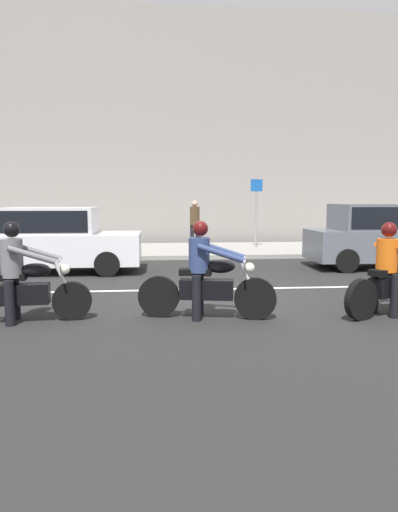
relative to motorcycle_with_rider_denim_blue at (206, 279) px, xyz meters
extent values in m
plane|color=#262626|center=(0.44, 1.49, -0.65)|extent=(80.00, 80.00, 0.00)
cube|color=#99968E|center=(0.44, 9.49, -0.58)|extent=(40.00, 4.40, 0.14)
cube|color=gray|center=(0.44, 12.89, 4.20)|extent=(40.00, 1.40, 9.69)
cube|color=silver|center=(0.42, 2.39, -0.64)|extent=(18.00, 0.14, 0.01)
cylinder|color=black|center=(0.78, -0.16, -0.31)|extent=(0.69, 0.25, 0.68)
cylinder|color=black|center=(-0.76, 0.15, -0.31)|extent=(0.69, 0.25, 0.68)
cylinder|color=silver|center=(0.67, -0.13, 0.01)|extent=(0.33, 0.12, 0.71)
cube|color=black|center=(0.01, 0.00, -0.17)|extent=(0.91, 0.44, 0.32)
ellipsoid|color=black|center=(0.23, -0.05, 0.21)|extent=(0.52, 0.33, 0.22)
cube|color=black|center=(-0.17, 0.03, 0.11)|extent=(0.56, 0.34, 0.10)
cylinder|color=silver|center=(0.61, -0.12, 0.33)|extent=(0.17, 0.69, 0.04)
sphere|color=silver|center=(0.69, -0.14, 0.19)|extent=(0.17, 0.17, 0.17)
cylinder|color=silver|center=(-0.25, 0.21, -0.29)|extent=(0.70, 0.20, 0.07)
cylinder|color=black|center=(-0.17, -0.17, -0.28)|extent=(0.18, 0.18, 0.74)
cylinder|color=black|center=(-0.09, 0.22, -0.28)|extent=(0.18, 0.18, 0.74)
cylinder|color=navy|center=(-0.11, 0.02, 0.39)|extent=(0.40, 0.40, 0.56)
cylinder|color=navy|center=(0.21, -0.27, 0.44)|extent=(0.76, 0.23, 0.31)
cylinder|color=navy|center=(0.29, 0.17, 0.44)|extent=(0.76, 0.23, 0.31)
sphere|color=tan|center=(-0.09, 0.02, 0.79)|extent=(0.20, 0.20, 0.20)
sphere|color=#510F0F|center=(-0.09, 0.02, 0.82)|extent=(0.25, 0.25, 0.25)
cylinder|color=black|center=(2.47, -0.35, -0.31)|extent=(0.65, 0.41, 0.67)
cube|color=black|center=(3.11, -0.03, -0.17)|extent=(0.83, 0.60, 0.32)
cube|color=black|center=(2.95, -0.11, 0.09)|extent=(0.57, 0.45, 0.10)
cylinder|color=silver|center=(2.77, -0.02, -0.29)|extent=(0.66, 0.38, 0.07)
cylinder|color=black|center=(3.07, -0.27, -0.29)|extent=(0.20, 0.20, 0.72)
cylinder|color=black|center=(2.89, 0.09, -0.29)|extent=(0.20, 0.20, 0.72)
cylinder|color=orange|center=(3.00, -0.08, 0.36)|extent=(0.46, 0.46, 0.55)
cylinder|color=orange|center=(3.20, 0.26, 0.44)|extent=(0.65, 0.39, 0.25)
sphere|color=tan|center=(3.02, -0.07, 0.76)|extent=(0.20, 0.20, 0.20)
sphere|color=#510F0F|center=(3.02, -0.07, 0.79)|extent=(0.25, 0.25, 0.25)
cylinder|color=black|center=(-2.15, 0.08, -0.34)|extent=(0.63, 0.17, 0.62)
cylinder|color=silver|center=(-2.27, 0.07, -0.01)|extent=(0.34, 0.08, 0.72)
cube|color=black|center=(-2.92, 0.02, -0.20)|extent=(0.87, 0.35, 0.32)
ellipsoid|color=black|center=(-2.70, 0.04, 0.17)|extent=(0.50, 0.28, 0.22)
cube|color=black|center=(-3.10, 0.00, 0.07)|extent=(0.54, 0.28, 0.10)
cylinder|color=silver|center=(-2.33, 0.07, 0.32)|extent=(0.10, 0.70, 0.04)
sphere|color=silver|center=(-2.25, 0.07, 0.18)|extent=(0.17, 0.17, 0.17)
cylinder|color=silver|center=(-3.23, 0.15, -0.32)|extent=(0.70, 0.13, 0.07)
cylinder|color=black|center=(-3.04, -0.19, -0.30)|extent=(0.16, 0.16, 0.70)
cylinder|color=black|center=(-3.07, 0.21, -0.30)|extent=(0.16, 0.16, 0.70)
cylinder|color=slate|center=(-3.04, 0.01, 0.37)|extent=(0.37, 0.37, 0.60)
cylinder|color=slate|center=(-2.67, -0.18, 0.44)|extent=(0.74, 0.15, 0.32)
cylinder|color=slate|center=(-2.70, 0.26, 0.44)|extent=(0.74, 0.15, 0.32)
sphere|color=tan|center=(-3.02, 0.01, 0.79)|extent=(0.20, 0.20, 0.20)
sphere|color=black|center=(-3.02, 0.01, 0.82)|extent=(0.25, 0.25, 0.25)
cube|color=slate|center=(5.31, 5.10, 0.01)|extent=(3.60, 1.70, 0.84)
cube|color=slate|center=(5.31, 5.10, 0.79)|extent=(2.23, 1.56, 0.72)
cube|color=black|center=(5.31, 5.10, 0.79)|extent=(2.05, 1.59, 0.58)
cylinder|color=black|center=(4.19, 5.10, -0.33)|extent=(0.64, 1.76, 0.64)
cube|color=silver|center=(-3.34, 5.08, -0.01)|extent=(4.22, 1.76, 0.80)
cube|color=silver|center=(-3.55, 5.08, 0.73)|extent=(2.32, 1.62, 0.68)
cube|color=black|center=(-3.55, 5.08, 0.73)|extent=(2.13, 1.65, 0.54)
cylinder|color=black|center=(-2.04, 5.08, -0.33)|extent=(0.64, 1.82, 0.64)
cylinder|color=black|center=(-4.65, 5.08, -0.33)|extent=(0.64, 1.82, 0.64)
cylinder|color=gray|center=(2.90, 9.63, 0.77)|extent=(0.08, 0.08, 2.55)
cube|color=#1959B2|center=(2.90, 9.60, 1.79)|extent=(0.44, 0.03, 0.44)
cylinder|color=black|center=(0.44, 8.81, -0.06)|extent=(0.14, 0.14, 0.89)
cylinder|color=black|center=(0.64, 8.81, -0.06)|extent=(0.14, 0.14, 0.89)
cylinder|color=#4C3823|center=(0.54, 8.81, 0.71)|extent=(0.34, 0.34, 0.65)
sphere|color=tan|center=(0.54, 8.81, 1.13)|extent=(0.21, 0.21, 0.21)
camera|label=1|loc=(-0.78, -7.33, 1.28)|focal=32.36mm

